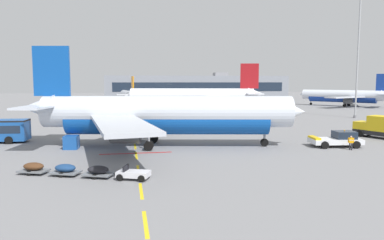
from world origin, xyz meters
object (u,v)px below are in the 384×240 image
at_px(airliner_foreground, 163,114).
at_px(airliner_far_right, 128,96).
at_px(catering_truck, 382,127).
at_px(apron_light_mast_far, 359,40).
at_px(pushback_tug, 337,139).
at_px(ground_crew_worker, 351,142).
at_px(airliner_mid_left, 343,96).
at_px(airliner_far_center, 194,98).
at_px(baggage_train, 82,170).
at_px(uld_cargo_container, 71,142).

height_order(airliner_foreground, airliner_far_right, airliner_foreground).
bearing_deg(airliner_foreground, catering_truck, 1.39).
bearing_deg(airliner_foreground, apron_light_mast_far, 31.11).
bearing_deg(pushback_tug, airliner_far_right, 106.60).
height_order(airliner_far_right, apron_light_mast_far, apron_light_mast_far).
distance_m(ground_crew_worker, apron_light_mast_far, 43.81).
relative_size(airliner_mid_left, apron_light_mast_far, 0.94).
bearing_deg(airliner_far_center, airliner_foreground, -105.49).
relative_size(pushback_tug, baggage_train, 0.56).
bearing_deg(uld_cargo_container, apron_light_mast_far, 25.72).
height_order(airliner_foreground, airliner_far_center, airliner_far_center).
bearing_deg(pushback_tug, ground_crew_worker, -83.56).
distance_m(airliner_far_center, ground_crew_worker, 51.10).
bearing_deg(catering_truck, pushback_tug, -154.28).
bearing_deg(airliner_foreground, airliner_far_right, 92.70).
height_order(airliner_foreground, pushback_tug, airliner_foreground).
height_order(pushback_tug, airliner_far_center, airliner_far_center).
distance_m(airliner_far_center, uld_cargo_container, 49.44).
distance_m(catering_truck, ground_crew_worker, 11.88).
bearing_deg(uld_cargo_container, catering_truck, 0.72).
distance_m(airliner_foreground, uld_cargo_container, 11.30).
bearing_deg(ground_crew_worker, pushback_tug, 96.44).
bearing_deg(uld_cargo_container, airliner_far_right, 84.84).
relative_size(pushback_tug, apron_light_mast_far, 0.23).
relative_size(airliner_foreground, apron_light_mast_far, 1.27).
relative_size(airliner_foreground, baggage_train, 3.06).
relative_size(airliner_far_right, uld_cargo_container, 15.45).
height_order(airliner_far_center, uld_cargo_container, airliner_far_center).
height_order(airliner_foreground, catering_truck, airliner_foreground).
height_order(uld_cargo_container, apron_light_mast_far, apron_light_mast_far).
height_order(catering_truck, ground_crew_worker, catering_truck).
relative_size(airliner_far_right, ground_crew_worker, 16.26).
distance_m(airliner_foreground, baggage_train, 15.61).
bearing_deg(catering_truck, baggage_train, -160.71).
distance_m(airliner_mid_left, airliner_far_right, 70.16).
xyz_separation_m(baggage_train, ground_crew_worker, (29.44, 6.58, 0.42)).
bearing_deg(pushback_tug, baggage_train, -162.99).
xyz_separation_m(pushback_tug, ground_crew_worker, (0.26, -2.34, 0.05)).
bearing_deg(airliner_far_center, airliner_far_right, 114.24).
bearing_deg(catering_truck, airliner_mid_left, 61.21).
distance_m(airliner_foreground, ground_crew_worker, 22.43).
xyz_separation_m(airliner_mid_left, uld_cargo_container, (-74.98, -61.10, -2.52)).
distance_m(airliner_far_right, uld_cargo_container, 79.29).
bearing_deg(uld_cargo_container, airliner_mid_left, 39.18).
xyz_separation_m(airliner_foreground, catering_truck, (30.84, 0.75, -2.30)).
xyz_separation_m(pushback_tug, airliner_mid_left, (43.08, 65.30, 2.41)).
xyz_separation_m(airliner_far_center, baggage_train, (-20.29, -56.77, -3.45)).
relative_size(airliner_foreground, airliner_far_right, 1.27).
distance_m(airliner_far_right, apron_light_mast_far, 72.54).
bearing_deg(airliner_far_right, apron_light_mast_far, -47.00).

